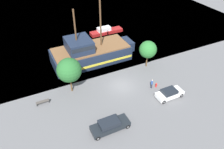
{
  "coord_description": "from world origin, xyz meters",
  "views": [
    {
      "loc": [
        -13.22,
        -23.55,
        22.38
      ],
      "look_at": [
        -0.87,
        2.0,
        1.2
      ],
      "focal_mm": 35.0,
      "sensor_mm": 36.0,
      "label": 1
    }
  ],
  "objects": [
    {
      "name": "water_surface",
      "position": [
        0.0,
        44.0,
        0.0
      ],
      "size": [
        80.0,
        80.0,
        0.0
      ],
      "primitive_type": "plane",
      "color": "teal",
      "rests_on": "ground"
    },
    {
      "name": "ground_plane",
      "position": [
        0.0,
        0.0,
        0.0
      ],
      "size": [
        160.0,
        160.0,
        0.0
      ],
      "primitive_type": "plane",
      "color": "#5B5B5E"
    },
    {
      "name": "tree_row_east",
      "position": [
        -7.63,
        2.34,
        3.94
      ],
      "size": [
        3.66,
        3.66,
        5.78
      ],
      "color": "brown",
      "rests_on": "ground_plane"
    },
    {
      "name": "pirate_ship",
      "position": [
        -1.9,
        9.09,
        1.79
      ],
      "size": [
        15.36,
        6.04,
        11.55
      ],
      "color": "#192338",
      "rests_on": "water_surface"
    },
    {
      "name": "bench_promenade_east",
      "position": [
        -12.31,
        1.33,
        0.44
      ],
      "size": [
        1.84,
        0.45,
        0.85
      ],
      "color": "#4C4742",
      "rests_on": "ground_plane"
    },
    {
      "name": "parked_car_curb_mid",
      "position": [
        5.07,
        -5.37,
        0.7
      ],
      "size": [
        4.16,
        1.85,
        1.38
      ],
      "color": "white",
      "rests_on": "ground_plane"
    },
    {
      "name": "parked_car_curb_front",
      "position": [
        -5.51,
        -7.01,
        0.75
      ],
      "size": [
        5.0,
        1.91,
        1.55
      ],
      "color": "black",
      "rests_on": "ground_plane"
    },
    {
      "name": "pedestrian_walking_near",
      "position": [
        3.9,
        -2.44,
        0.81
      ],
      "size": [
        0.32,
        0.32,
        1.61
      ],
      "color": "#232838",
      "rests_on": "ground_plane"
    },
    {
      "name": "tree_row_mideast",
      "position": [
        6.5,
        3.05,
        3.44
      ],
      "size": [
        3.02,
        3.02,
        4.96
      ],
      "color": "brown",
      "rests_on": "ground_plane"
    },
    {
      "name": "moored_boat_dockside",
      "position": [
        5.45,
        18.41,
        0.56
      ],
      "size": [
        7.54,
        1.89,
        1.53
      ],
      "color": "maroon",
      "rests_on": "water_surface"
    },
    {
      "name": "fire_hydrant",
      "position": [
        4.69,
        -2.59,
        0.41
      ],
      "size": [
        0.42,
        0.25,
        0.76
      ],
      "color": "red",
      "rests_on": "ground_plane"
    }
  ]
}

